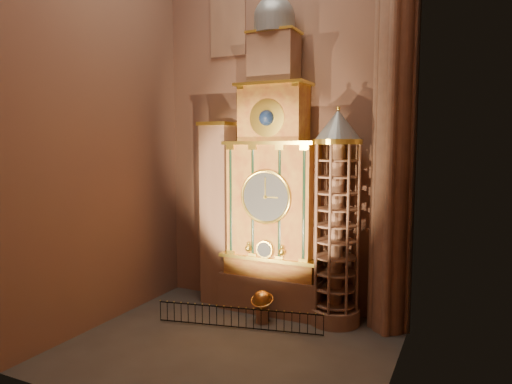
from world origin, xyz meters
The scene contains 11 objects.
floor centered at (0.00, 0.00, 0.00)m, with size 14.00×14.00×0.00m, color #383330.
wall_back centered at (0.00, 6.00, 11.00)m, with size 22.00×22.00×0.00m, color brown.
wall_left centered at (-7.00, 0.00, 11.00)m, with size 22.00×22.00×0.00m, color brown.
wall_right centered at (7.00, 0.00, 11.00)m, with size 22.00×22.00×0.00m, color brown.
astronomical_clock centered at (0.00, 4.96, 6.68)m, with size 5.60×2.41×16.70m.
portrait_tower centered at (-3.40, 4.98, 5.15)m, with size 1.80×1.60×10.20m.
stair_turret centered at (3.50, 4.70, 5.27)m, with size 2.50×2.50×10.80m.
gothic_pier centered at (6.10, 5.00, 11.00)m, with size 2.04×2.04×22.00m.
stained_glass_window centered at (-3.20, 5.92, 16.50)m, with size 2.20×0.14×5.20m.
celestial_globe centered at (0.20, 3.12, 1.00)m, with size 1.18×1.12×1.66m.
iron_railing centered at (-0.50, 1.90, 0.55)m, with size 8.05×1.80×1.01m.
Camera 1 is at (9.48, -17.10, 8.98)m, focal length 32.00 mm.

